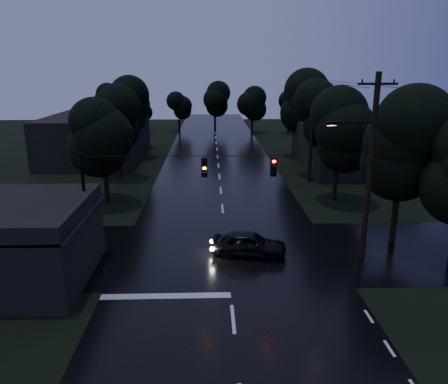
{
  "coord_description": "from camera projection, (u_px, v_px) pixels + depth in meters",
  "views": [
    {
      "loc": [
        -0.91,
        -11.11,
        10.14
      ],
      "look_at": [
        -0.07,
        14.33,
        2.92
      ],
      "focal_mm": 35.0,
      "sensor_mm": 36.0,
      "label": 1
    }
  ],
  "objects": [
    {
      "name": "span_signals",
      "position": [
        238.0,
        166.0,
        22.63
      ],
      "size": [
        15.0,
        0.37,
        1.12
      ],
      "color": "black",
      "rests_on": "ground"
    },
    {
      "name": "car",
      "position": [
        249.0,
        244.0,
        24.36
      ],
      "size": [
        4.38,
        2.44,
        1.41
      ],
      "primitive_type": "imported",
      "rotation": [
        0.0,
        0.0,
        1.38
      ],
      "color": "black",
      "rests_on": "ground"
    },
    {
      "name": "cross_street",
      "position": [
        227.0,
        252.0,
        25.02
      ],
      "size": [
        60.0,
        9.0,
        0.02
      ],
      "primitive_type": "cube",
      "color": "black",
      "rests_on": "ground"
    },
    {
      "name": "tree_left_a",
      "position": [
        103.0,
        136.0,
        32.92
      ],
      "size": [
        3.92,
        3.92,
        8.26
      ],
      "color": "black",
      "rests_on": "ground"
    },
    {
      "name": "tree_right_a",
      "position": [
        339.0,
        130.0,
        33.39
      ],
      "size": [
        4.2,
        4.2,
        8.85
      ],
      "color": "black",
      "rests_on": "ground"
    },
    {
      "name": "tree_corner_near",
      "position": [
        403.0,
        145.0,
        24.66
      ],
      "size": [
        4.48,
        4.48,
        9.44
      ],
      "color": "black",
      "rests_on": "ground"
    },
    {
      "name": "utility_pole_main",
      "position": [
        369.0,
        165.0,
        22.86
      ],
      "size": [
        3.5,
        0.3,
        10.0
      ],
      "color": "black",
      "rests_on": "ground"
    },
    {
      "name": "utility_pole_far",
      "position": [
        311.0,
        140.0,
        39.61
      ],
      "size": [
        2.0,
        0.3,
        7.5
      ],
      "color": "black",
      "rests_on": "ground"
    },
    {
      "name": "tree_right_c",
      "position": [
        305.0,
        102.0,
        50.53
      ],
      "size": [
        4.76,
        4.76,
        10.03
      ],
      "color": "black",
      "rests_on": "ground"
    },
    {
      "name": "building_far_right",
      "position": [
        351.0,
        147.0,
        46.02
      ],
      "size": [
        10.0,
        14.0,
        4.4
      ],
      "primitive_type": "cube",
      "color": "black",
      "rests_on": "ground"
    },
    {
      "name": "tree_left_c",
      "position": [
        128.0,
        106.0,
        49.98
      ],
      "size": [
        4.48,
        4.48,
        9.44
      ],
      "color": "black",
      "rests_on": "ground"
    },
    {
      "name": "anchor_pole_left",
      "position": [
        86.0,
        209.0,
        23.0
      ],
      "size": [
        0.18,
        0.18,
        6.0
      ],
      "primitive_type": "cylinder",
      "color": "black",
      "rests_on": "ground"
    },
    {
      "name": "tree_left_b",
      "position": [
        116.0,
        119.0,
        40.49
      ],
      "size": [
        4.2,
        4.2,
        8.85
      ],
      "color": "black",
      "rests_on": "ground"
    },
    {
      "name": "building_far_left",
      "position": [
        97.0,
        136.0,
        50.82
      ],
      "size": [
        10.0,
        16.0,
        5.0
      ],
      "primitive_type": "cube",
      "color": "black",
      "rests_on": "ground"
    },
    {
      "name": "main_road",
      "position": [
        219.0,
        177.0,
        42.33
      ],
      "size": [
        12.0,
        120.0,
        0.02
      ],
      "primitive_type": "cube",
      "color": "black",
      "rests_on": "ground"
    },
    {
      "name": "tree_right_b",
      "position": [
        321.0,
        114.0,
        40.99
      ],
      "size": [
        4.48,
        4.48,
        9.44
      ],
      "color": "black",
      "rests_on": "ground"
    }
  ]
}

